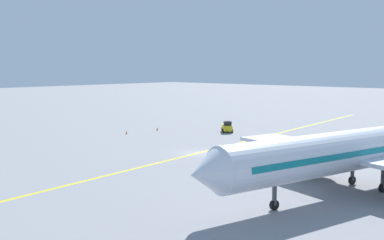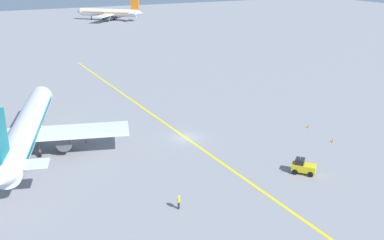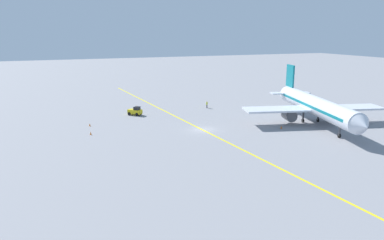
{
  "view_description": "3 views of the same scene",
  "coord_description": "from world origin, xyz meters",
  "px_view_note": "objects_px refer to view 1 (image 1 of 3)",
  "views": [
    {
      "loc": [
        -37.7,
        43.54,
        11.09
      ],
      "look_at": [
        0.49,
        0.81,
        4.35
      ],
      "focal_mm": 42.0,
      "sensor_mm": 36.0,
      "label": 1
    },
    {
      "loc": [
        -26.43,
        -58.32,
        26.1
      ],
      "look_at": [
        1.16,
        0.29,
        2.65
      ],
      "focal_mm": 42.0,
      "sensor_mm": 36.0,
      "label": 2
    },
    {
      "loc": [
        27.52,
        62.13,
        17.99
      ],
      "look_at": [
        3.25,
        2.69,
        2.8
      ],
      "focal_mm": 35.0,
      "sensor_mm": 36.0,
      "label": 3
    }
  ],
  "objects_px": {
    "ground_crew_worker": "(329,137)",
    "traffic_cone_by_wingtip": "(127,132)",
    "airplane_at_gate": "(358,150)",
    "traffic_cone_mid_apron": "(157,129)",
    "traffic_cone_near_nose": "(275,175)",
    "baggage_tug_white": "(227,127)"
  },
  "relations": [
    {
      "from": "airplane_at_gate",
      "to": "ground_crew_worker",
      "type": "distance_m",
      "value": 26.38
    },
    {
      "from": "airplane_at_gate",
      "to": "traffic_cone_mid_apron",
      "type": "bearing_deg",
      "value": -20.01
    },
    {
      "from": "traffic_cone_near_nose",
      "to": "baggage_tug_white",
      "type": "bearing_deg",
      "value": -43.93
    },
    {
      "from": "baggage_tug_white",
      "to": "traffic_cone_near_nose",
      "type": "xyz_separation_m",
      "value": [
        -22.92,
        22.07,
        -0.63
      ]
    },
    {
      "from": "baggage_tug_white",
      "to": "traffic_cone_near_nose",
      "type": "distance_m",
      "value": 31.83
    },
    {
      "from": "ground_crew_worker",
      "to": "traffic_cone_mid_apron",
      "type": "xyz_separation_m",
      "value": [
        28.57,
        7.55,
        -0.63
      ]
    },
    {
      "from": "traffic_cone_mid_apron",
      "to": "traffic_cone_by_wingtip",
      "type": "bearing_deg",
      "value": 84.1
    },
    {
      "from": "traffic_cone_by_wingtip",
      "to": "traffic_cone_mid_apron",
      "type": "bearing_deg",
      "value": -95.9
    },
    {
      "from": "ground_crew_worker",
      "to": "traffic_cone_mid_apron",
      "type": "relative_size",
      "value": 3.05
    },
    {
      "from": "traffic_cone_near_nose",
      "to": "traffic_cone_by_wingtip",
      "type": "height_order",
      "value": "same"
    },
    {
      "from": "baggage_tug_white",
      "to": "traffic_cone_near_nose",
      "type": "height_order",
      "value": "baggage_tug_white"
    },
    {
      "from": "ground_crew_worker",
      "to": "traffic_cone_by_wingtip",
      "type": "height_order",
      "value": "ground_crew_worker"
    },
    {
      "from": "baggage_tug_white",
      "to": "ground_crew_worker",
      "type": "xyz_separation_m",
      "value": [
        -17.92,
        -1.19,
        0.01
      ]
    },
    {
      "from": "airplane_at_gate",
      "to": "traffic_cone_by_wingtip",
      "type": "xyz_separation_m",
      "value": [
        42.34,
        -8.7,
        -3.43
      ]
    },
    {
      "from": "traffic_cone_mid_apron",
      "to": "traffic_cone_by_wingtip",
      "type": "relative_size",
      "value": 1.0
    },
    {
      "from": "ground_crew_worker",
      "to": "traffic_cone_by_wingtip",
      "type": "distance_m",
      "value": 32.43
    },
    {
      "from": "airplane_at_gate",
      "to": "traffic_cone_near_nose",
      "type": "distance_m",
      "value": 8.82
    },
    {
      "from": "baggage_tug_white",
      "to": "ground_crew_worker",
      "type": "bearing_deg",
      "value": -176.21
    },
    {
      "from": "ground_crew_worker",
      "to": "traffic_cone_by_wingtip",
      "type": "relative_size",
      "value": 3.05
    },
    {
      "from": "traffic_cone_by_wingtip",
      "to": "baggage_tug_white",
      "type": "bearing_deg",
      "value": -131.39
    },
    {
      "from": "baggage_tug_white",
      "to": "ground_crew_worker",
      "type": "distance_m",
      "value": 17.96
    },
    {
      "from": "airplane_at_gate",
      "to": "traffic_cone_near_nose",
      "type": "xyz_separation_m",
      "value": [
        8.11,
        0.54,
        -3.43
      ]
    }
  ]
}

